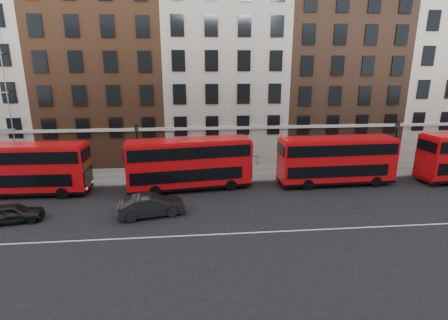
{
  "coord_description": "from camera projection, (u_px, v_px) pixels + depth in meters",
  "views": [
    {
      "loc": [
        -3.82,
        -22.33,
        10.75
      ],
      "look_at": [
        -1.15,
        5.0,
        3.0
      ],
      "focal_mm": 28.0,
      "sensor_mm": 36.0,
      "label": 1
    }
  ],
  "objects": [
    {
      "name": "lamp_post_left",
      "position": [
        138.0,
        150.0,
        31.6
      ],
      "size": [
        0.44,
        0.44,
        5.33
      ],
      "color": "black",
      "rests_on": "pavement"
    },
    {
      "name": "lamp_post_right",
      "position": [
        395.0,
        145.0,
        33.35
      ],
      "size": [
        0.44,
        0.44,
        5.33
      ],
      "color": "black",
      "rests_on": "pavement"
    },
    {
      "name": "road_centre_line",
      "position": [
        252.0,
        233.0,
        22.75
      ],
      "size": [
        70.0,
        0.12,
        0.01
      ],
      "primitive_type": "cube",
      "color": "white",
      "rests_on": "ground"
    },
    {
      "name": "bus_c",
      "position": [
        336.0,
        160.0,
        31.11
      ],
      "size": [
        10.4,
        2.78,
        4.34
      ],
      "rotation": [
        0.0,
        0.0,
        0.03
      ],
      "color": "red",
      "rests_on": "ground"
    },
    {
      "name": "kerb",
      "position": [
        233.0,
        181.0,
        32.31
      ],
      "size": [
        80.0,
        0.3,
        0.16
      ],
      "primitive_type": "cube",
      "color": "gray",
      "rests_on": "ground"
    },
    {
      "name": "iron_railings",
      "position": [
        228.0,
        161.0,
        36.66
      ],
      "size": [
        6.6,
        0.06,
        1.0
      ],
      "primitive_type": null,
      "color": "black",
      "rests_on": "pavement"
    },
    {
      "name": "building_terrace",
      "position": [
        220.0,
        66.0,
        38.99
      ],
      "size": [
        64.0,
        11.95,
        22.0
      ],
      "color": "#BEB6A5",
      "rests_on": "ground"
    },
    {
      "name": "ground",
      "position": [
        247.0,
        219.0,
        24.67
      ],
      "size": [
        120.0,
        120.0,
        0.0
      ],
      "primitive_type": "plane",
      "color": "black",
      "rests_on": "ground"
    },
    {
      "name": "pavement",
      "position": [
        230.0,
        173.0,
        34.71
      ],
      "size": [
        80.0,
        5.0,
        0.15
      ],
      "primitive_type": "cube",
      "color": "gray",
      "rests_on": "ground"
    },
    {
      "name": "car_rear",
      "position": [
        13.0,
        213.0,
        24.11
      ],
      "size": [
        4.11,
        2.22,
        1.33
      ],
      "primitive_type": "imported",
      "rotation": [
        0.0,
        0.0,
        1.74
      ],
      "color": "black",
      "rests_on": "ground"
    },
    {
      "name": "car_front",
      "position": [
        151.0,
        205.0,
        25.08
      ],
      "size": [
        5.05,
        2.68,
        1.58
      ],
      "primitive_type": "imported",
      "rotation": [
        0.0,
        0.0,
        1.79
      ],
      "color": "black",
      "rests_on": "ground"
    },
    {
      "name": "bus_b",
      "position": [
        189.0,
        163.0,
        29.87
      ],
      "size": [
        10.82,
        3.87,
        4.45
      ],
      "rotation": [
        0.0,
        0.0,
        0.13
      ],
      "color": "red",
      "rests_on": "ground"
    },
    {
      "name": "bus_a",
      "position": [
        22.0,
        168.0,
        28.61
      ],
      "size": [
        10.41,
        2.8,
        4.34
      ],
      "rotation": [
        0.0,
        0.0,
        -0.03
      ],
      "color": "red",
      "rests_on": "ground"
    }
  ]
}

